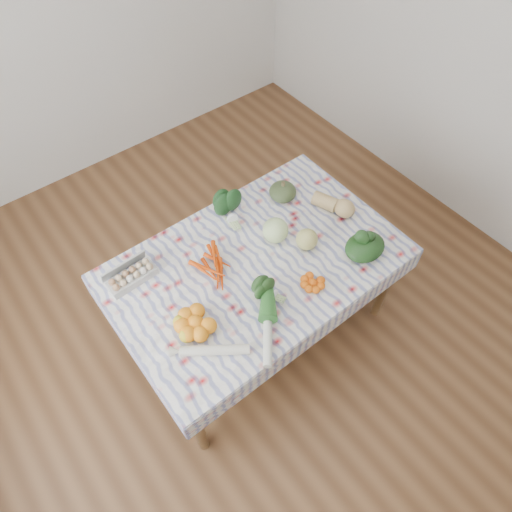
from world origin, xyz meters
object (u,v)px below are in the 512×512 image
grapefruit (307,239)px  kabocha_squash (283,192)px  butternut_squash (334,203)px  cabbage (275,230)px  dining_table (256,270)px  egg_carton (132,277)px

grapefruit → kabocha_squash: bearing=69.7°
butternut_squash → grapefruit: size_ratio=2.05×
cabbage → butternut_squash: cabbage is taller
kabocha_squash → butternut_squash: size_ratio=0.66×
cabbage → grapefruit: bearing=-55.7°
dining_table → grapefruit: (0.30, -0.09, 0.15)m
egg_carton → butternut_squash: butternut_squash is taller
dining_table → cabbage: 0.26m
grapefruit → cabbage: bearing=124.3°
kabocha_squash → grapefruit: grapefruit is taller
butternut_squash → cabbage: bearing=152.0°
cabbage → grapefruit: (0.11, -0.16, -0.01)m
egg_carton → dining_table: bearing=-29.9°
egg_carton → butternut_squash: (1.24, -0.30, 0.02)m
dining_table → kabocha_squash: kabocha_squash is taller
dining_table → kabocha_squash: bearing=33.6°
kabocha_squash → cabbage: bearing=-137.4°
egg_carton → cabbage: (0.81, -0.25, 0.04)m
cabbage → butternut_squash: size_ratio=0.58×
dining_table → cabbage: (0.20, 0.07, 0.16)m
dining_table → butternut_squash: size_ratio=6.12×
egg_carton → cabbage: bearing=-19.7°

